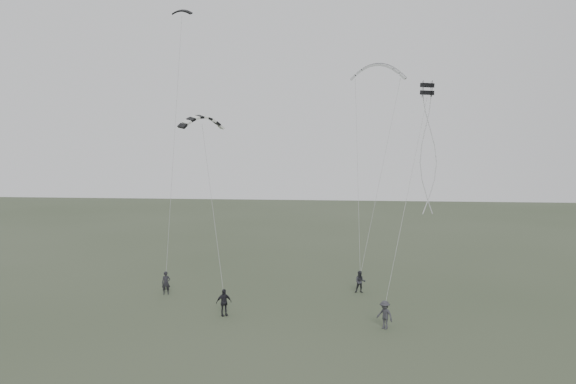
# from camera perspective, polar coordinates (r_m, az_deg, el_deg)

# --- Properties ---
(ground) EXTENTS (140.00, 140.00, 0.00)m
(ground) POSITION_cam_1_polar(r_m,az_deg,el_deg) (33.94, -3.22, -12.62)
(ground) COLOR #36422C
(ground) RESTS_ON ground
(flyer_left) EXTENTS (0.65, 0.51, 1.57)m
(flyer_left) POSITION_cam_1_polar(r_m,az_deg,el_deg) (39.53, -12.29, -9.01)
(flyer_left) COLOR black
(flyer_left) RESTS_ON ground
(flyer_right) EXTENTS (0.75, 0.59, 1.52)m
(flyer_right) POSITION_cam_1_polar(r_m,az_deg,el_deg) (39.35, 7.35, -9.04)
(flyer_right) COLOR #26272C
(flyer_right) RESTS_ON ground
(flyer_center) EXTENTS (1.02, 0.80, 1.62)m
(flyer_center) POSITION_cam_1_polar(r_m,az_deg,el_deg) (34.23, -6.54, -11.08)
(flyer_center) COLOR black
(flyer_center) RESTS_ON ground
(flyer_far) EXTENTS (1.16, 1.11, 1.58)m
(flyer_far) POSITION_cam_1_polar(r_m,az_deg,el_deg) (32.20, 9.80, -12.19)
(flyer_far) COLOR #2E2D33
(flyer_far) RESTS_ON ground
(kite_dark_small) EXTENTS (1.52, 0.62, 0.64)m
(kite_dark_small) POSITION_cam_1_polar(r_m,az_deg,el_deg) (45.32, -10.74, 17.65)
(kite_dark_small) COLOR black
(kite_dark_small) RESTS_ON flyer_left
(kite_pale_large) EXTENTS (4.67, 1.94, 1.97)m
(kite_pale_large) POSITION_cam_1_polar(r_m,az_deg,el_deg) (46.93, 9.12, 12.64)
(kite_pale_large) COLOR #A5A8AA
(kite_pale_large) RESTS_ON flyer_right
(kite_striped) EXTENTS (3.00, 2.76, 1.33)m
(kite_striped) POSITION_cam_1_polar(r_m,az_deg,el_deg) (37.66, -8.74, 7.56)
(kite_striped) COLOR black
(kite_striped) RESTS_ON flyer_center
(kite_box) EXTENTS (0.84, 0.87, 0.76)m
(kite_box) POSITION_cam_1_polar(r_m,az_deg,el_deg) (34.86, 13.96, 10.12)
(kite_box) COLOR black
(kite_box) RESTS_ON flyer_far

